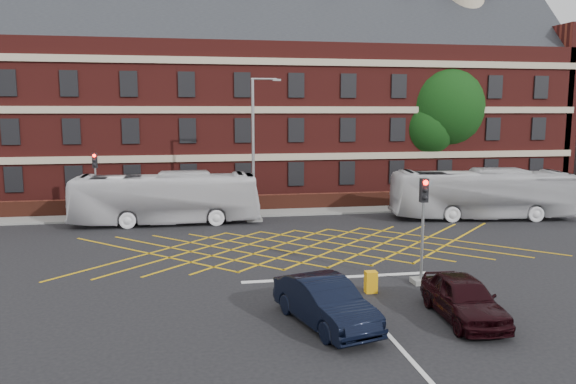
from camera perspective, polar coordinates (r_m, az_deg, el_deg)
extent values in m
plane|color=black|center=(27.06, 3.04, -6.56)|extent=(120.00, 120.00, 0.00)
cube|color=#531815|center=(47.86, -2.91, 7.12)|extent=(50.00, 12.00, 12.00)
cube|color=black|center=(48.12, -2.97, 14.28)|extent=(51.00, 10.61, 10.61)
cube|color=#B7A88C|center=(41.82, -1.87, 8.34)|extent=(50.00, 0.18, 0.50)
cube|color=black|center=(41.87, -1.87, 6.29)|extent=(1.20, 0.14, 1.80)
cylinder|color=#B7A88C|center=(53.80, 17.27, 16.51)|extent=(3.60, 3.60, 6.00)
cube|color=#522115|center=(39.45, -1.22, -1.05)|extent=(56.00, 0.50, 1.10)
cube|color=slate|center=(38.56, -0.99, -2.01)|extent=(60.00, 3.00, 0.12)
cube|color=#CC990C|center=(28.95, 2.14, -5.56)|extent=(8.22, 8.22, 0.02)
cube|color=silver|center=(23.79, 4.97, -8.64)|extent=(8.00, 0.30, 0.02)
cube|color=silver|center=(17.95, 10.52, -14.46)|extent=(0.15, 14.00, 0.02)
imported|color=silver|center=(35.31, -12.29, -0.62)|extent=(11.46, 2.82, 3.18)
imported|color=silver|center=(38.23, 19.06, -0.19)|extent=(11.84, 4.45, 3.22)
imported|color=black|center=(18.52, 3.81, -11.11)|extent=(2.85, 4.93, 1.54)
imported|color=black|center=(19.86, 17.42, -10.23)|extent=(1.99, 4.42, 1.47)
cylinder|color=black|center=(48.27, 14.94, 3.16)|extent=(0.90, 0.90, 5.77)
sphere|color=black|center=(48.11, 15.14, 8.32)|extent=(7.27, 7.27, 7.27)
sphere|color=black|center=(46.78, 13.80, 6.35)|extent=(4.73, 4.73, 4.73)
sphere|color=black|center=(49.49, 16.27, 6.81)|extent=(4.36, 4.36, 4.36)
cube|color=slate|center=(23.54, 13.34, -8.79)|extent=(0.70, 0.70, 0.20)
cylinder|color=gray|center=(23.12, 13.47, -4.87)|extent=(0.12, 0.12, 3.50)
cube|color=black|center=(22.75, 13.65, 0.17)|extent=(0.30, 0.25, 0.95)
sphere|color=#FF0C05|center=(22.58, 13.81, 0.92)|extent=(0.20, 0.20, 0.20)
cube|color=slate|center=(38.11, -18.78, -2.51)|extent=(0.70, 0.70, 0.20)
cylinder|color=gray|center=(37.85, -18.89, -0.05)|extent=(0.12, 0.12, 3.50)
cube|color=black|center=(37.63, -19.04, 3.04)|extent=(0.30, 0.25, 0.95)
sphere|color=#FF0C05|center=(37.47, -19.09, 3.51)|extent=(0.20, 0.20, 0.20)
cube|color=slate|center=(35.72, -3.49, -2.77)|extent=(1.00, 1.00, 0.20)
cylinder|color=gray|center=(35.15, -3.56, 4.17)|extent=(0.18, 0.18, 8.86)
cylinder|color=gray|center=(35.21, -2.47, 11.40)|extent=(1.60, 0.12, 0.12)
cube|color=gray|center=(35.32, -1.15, 11.32)|extent=(0.50, 0.20, 0.12)
cylinder|color=gray|center=(38.77, -20.29, -0.90)|extent=(0.10, 0.10, 2.20)
cube|color=silver|center=(38.59, -20.37, 0.25)|extent=(1.10, 0.06, 0.45)
cube|color=silver|center=(38.65, -20.33, -0.48)|extent=(1.10, 0.06, 0.40)
cube|color=silver|center=(38.72, -20.30, -1.14)|extent=(1.10, 0.06, 0.35)
cube|color=orange|center=(21.95, 8.42, -9.03)|extent=(0.45, 0.36, 0.83)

